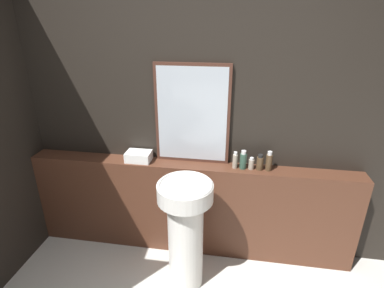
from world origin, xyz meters
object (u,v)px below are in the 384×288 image
at_px(body_wash_bottle, 260,163).
at_px(towel_stack, 139,156).
at_px(hand_soap_bottle, 269,162).
at_px(conditioner_bottle, 243,160).
at_px(shampoo_bottle, 235,160).
at_px(lotion_bottle, 251,164).
at_px(pedestal_sink, 186,228).
at_px(mirror, 192,115).

bearing_deg(body_wash_bottle, towel_stack, 180.00).
bearing_deg(towel_stack, hand_soap_bottle, -0.00).
xyz_separation_m(conditioner_bottle, hand_soap_bottle, (0.21, -0.00, 0.00)).
bearing_deg(shampoo_bottle, lotion_bottle, -0.00).
distance_m(conditioner_bottle, hand_soap_bottle, 0.21).
bearing_deg(body_wash_bottle, hand_soap_bottle, 0.00).
height_order(pedestal_sink, shampoo_bottle, shampoo_bottle).
bearing_deg(mirror, shampoo_bottle, -11.43).
bearing_deg(shampoo_bottle, hand_soap_bottle, -0.00).
bearing_deg(lotion_bottle, conditioner_bottle, 180.00).
distance_m(pedestal_sink, lotion_bottle, 0.74).
bearing_deg(conditioner_bottle, pedestal_sink, -135.12).
bearing_deg(conditioner_bottle, towel_stack, 180.00).
xyz_separation_m(shampoo_bottle, conditioner_bottle, (0.07, -0.00, 0.01)).
bearing_deg(lotion_bottle, shampoo_bottle, 180.00).
xyz_separation_m(shampoo_bottle, body_wash_bottle, (0.20, -0.00, -0.00)).
distance_m(conditioner_bottle, lotion_bottle, 0.07).
bearing_deg(shampoo_bottle, pedestal_sink, -130.17).
distance_m(mirror, towel_stack, 0.60).
bearing_deg(pedestal_sink, conditioner_bottle, 44.88).
height_order(pedestal_sink, hand_soap_bottle, hand_soap_bottle).
bearing_deg(conditioner_bottle, lotion_bottle, 0.00).
height_order(lotion_bottle, hand_soap_bottle, hand_soap_bottle).
bearing_deg(towel_stack, mirror, 9.30).
bearing_deg(hand_soap_bottle, lotion_bottle, 180.00).
relative_size(pedestal_sink, towel_stack, 4.36).
bearing_deg(body_wash_bottle, lotion_bottle, 180.00).
bearing_deg(shampoo_bottle, body_wash_bottle, -0.00).
xyz_separation_m(pedestal_sink, hand_soap_bottle, (0.62, 0.41, 0.42)).
xyz_separation_m(body_wash_bottle, hand_soap_bottle, (0.07, 0.00, 0.02)).
relative_size(towel_stack, conditioner_bottle, 1.35).
height_order(towel_stack, shampoo_bottle, shampoo_bottle).
bearing_deg(towel_stack, body_wash_bottle, -0.00).
distance_m(pedestal_sink, towel_stack, 0.74).
xyz_separation_m(pedestal_sink, conditioner_bottle, (0.41, 0.41, 0.41)).
distance_m(towel_stack, hand_soap_bottle, 1.10).
distance_m(lotion_bottle, body_wash_bottle, 0.07).
bearing_deg(lotion_bottle, hand_soap_bottle, -0.00).
distance_m(pedestal_sink, shampoo_bottle, 0.67).
relative_size(conditioner_bottle, lotion_bottle, 1.55).
bearing_deg(pedestal_sink, body_wash_bottle, 36.81).
distance_m(shampoo_bottle, body_wash_bottle, 0.20).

